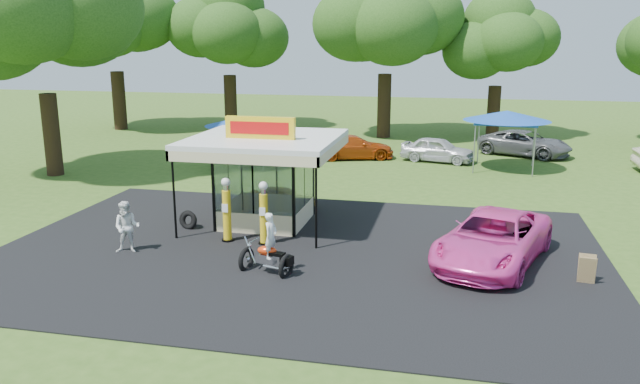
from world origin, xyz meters
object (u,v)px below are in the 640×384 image
(gas_pump_right, at_px, (264,215))
(bg_car_a, at_px, (257,142))
(gas_station_kiosk, at_px, (266,178))
(motorcycle, at_px, (269,249))
(bg_car_b, at_px, (353,147))
(a_frame_sign, at_px, (587,270))
(bg_car_c, at_px, (438,150))
(kiosk_car, at_px, (282,198))
(tent_east, at_px, (507,116))
(pink_sedan, at_px, (493,239))
(bg_car_d, at_px, (525,143))
(spectator_west, at_px, (127,227))
(gas_pump_left, at_px, (227,211))
(tent_west, at_px, (241,122))

(gas_pump_right, relative_size, bg_car_a, 0.49)
(gas_station_kiosk, bearing_deg, bg_car_a, 109.39)
(motorcycle, height_order, bg_car_b, motorcycle)
(a_frame_sign, bearing_deg, gas_pump_right, -179.95)
(gas_station_kiosk, xyz_separation_m, bg_car_c, (5.96, 14.08, -1.07))
(kiosk_car, relative_size, tent_east, 0.61)
(kiosk_car, bearing_deg, bg_car_a, 22.60)
(pink_sedan, relative_size, bg_car_d, 1.06)
(gas_pump_right, xyz_separation_m, spectator_west, (-4.17, -1.76, -0.19))
(gas_station_kiosk, height_order, gas_pump_right, gas_station_kiosk)
(gas_station_kiosk, height_order, tent_east, gas_station_kiosk)
(a_frame_sign, height_order, tent_east, tent_east)
(a_frame_sign, xyz_separation_m, bg_car_a, (-15.91, 18.12, 0.32))
(gas_pump_left, height_order, gas_pump_right, gas_pump_left)
(pink_sedan, distance_m, tent_west, 18.19)
(spectator_west, distance_m, bg_car_d, 25.91)
(spectator_west, xyz_separation_m, bg_car_c, (9.42, 18.31, -0.17))
(tent_east, bearing_deg, bg_car_a, 173.29)
(gas_pump_right, height_order, bg_car_c, gas_pump_right)
(gas_station_kiosk, distance_m, tent_west, 11.14)
(bg_car_d, bearing_deg, gas_pump_left, 174.48)
(gas_pump_left, distance_m, bg_car_b, 16.47)
(motorcycle, height_order, tent_west, tent_west)
(bg_car_d, distance_m, tent_east, 5.33)
(spectator_west, xyz_separation_m, tent_west, (-1.09, 14.37, 1.63))
(gas_pump_left, distance_m, a_frame_sign, 11.64)
(tent_east, bearing_deg, bg_car_d, 72.05)
(bg_car_a, xyz_separation_m, bg_car_b, (6.05, -0.34, -0.06))
(gas_pump_right, height_order, bg_car_a, gas_pump_right)
(bg_car_b, distance_m, bg_car_c, 4.94)
(motorcycle, distance_m, bg_car_b, 19.01)
(motorcycle, bearing_deg, kiosk_car, 116.55)
(gas_pump_left, relative_size, pink_sedan, 0.40)
(gas_pump_right, height_order, motorcycle, gas_pump_right)
(gas_station_kiosk, xyz_separation_m, tent_west, (-4.56, 10.14, 0.73))
(gas_pump_left, height_order, bg_car_d, gas_pump_left)
(pink_sedan, bearing_deg, tent_west, 153.71)
(gas_pump_left, relative_size, bg_car_b, 0.48)
(bg_car_d, bearing_deg, bg_car_a, 125.61)
(gas_station_kiosk, height_order, kiosk_car, gas_station_kiosk)
(kiosk_car, height_order, bg_car_c, bg_car_c)
(gas_pump_right, bearing_deg, motorcycle, -69.31)
(a_frame_sign, xyz_separation_m, kiosk_car, (-10.88, 6.04, 0.05))
(gas_station_kiosk, bearing_deg, bg_car_c, 67.07)
(kiosk_car, relative_size, bg_car_d, 0.52)
(gas_station_kiosk, distance_m, bg_car_b, 14.03)
(bg_car_d, xyz_separation_m, tent_west, (-15.62, -7.08, 1.75))
(tent_east, bearing_deg, tent_west, -170.22)
(bg_car_d, bearing_deg, bg_car_c, 146.90)
(gas_station_kiosk, bearing_deg, tent_east, 52.76)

